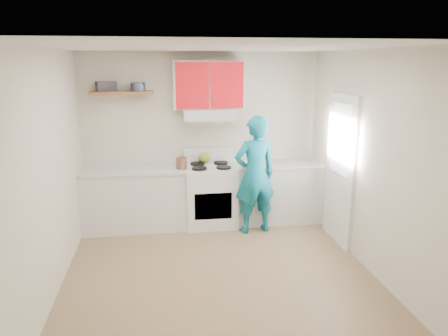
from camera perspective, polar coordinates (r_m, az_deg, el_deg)
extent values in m
plane|color=brown|center=(5.25, -0.73, -13.81)|extent=(3.80, 3.80, 0.00)
cube|color=white|center=(4.64, -0.83, 15.86)|extent=(3.60, 3.80, 0.04)
cube|color=beige|center=(6.63, -3.06, 4.03)|extent=(3.60, 0.04, 2.60)
cube|color=beige|center=(3.00, 4.31, -8.63)|extent=(3.60, 0.04, 2.60)
cube|color=beige|center=(4.88, -22.21, -0.69)|extent=(0.04, 3.80, 2.60)
cube|color=beige|center=(5.33, 18.77, 0.79)|extent=(0.04, 3.80, 2.60)
cube|color=white|center=(5.99, 15.32, -0.24)|extent=(0.05, 0.85, 2.05)
cube|color=white|center=(5.90, 15.35, 3.76)|extent=(0.01, 0.55, 0.95)
cube|color=silver|center=(6.52, -11.84, -4.13)|extent=(1.52, 0.60, 0.90)
cube|color=silver|center=(6.75, 6.98, -3.31)|extent=(1.32, 0.60, 0.90)
cube|color=white|center=(6.53, -1.80, -3.72)|extent=(0.76, 0.65, 0.92)
cube|color=silver|center=(6.36, -2.00, 7.21)|extent=(0.76, 0.44, 0.15)
cube|color=red|center=(6.38, -2.10, 11.06)|extent=(1.02, 0.33, 0.70)
cube|color=brown|center=(6.38, -13.49, 9.79)|extent=(0.90, 0.30, 0.04)
cube|color=#3A333B|center=(6.43, -15.49, 10.49)|extent=(0.32, 0.27, 0.14)
cylinder|color=#333D4C|center=(6.32, -11.44, 10.59)|extent=(0.24, 0.24, 0.13)
ellipsoid|color=olive|center=(6.61, -2.61, 1.42)|extent=(0.26, 0.26, 0.18)
cylinder|color=brown|center=(6.29, -5.71, 0.56)|extent=(0.17, 0.17, 0.19)
cube|color=olive|center=(6.61, 6.67, 0.46)|extent=(0.30, 0.24, 0.02)
cube|color=red|center=(6.68, 10.63, 0.39)|extent=(0.30, 0.26, 0.01)
imported|color=#0E6B81|center=(6.16, 4.15, -0.96)|extent=(0.70, 0.53, 1.72)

